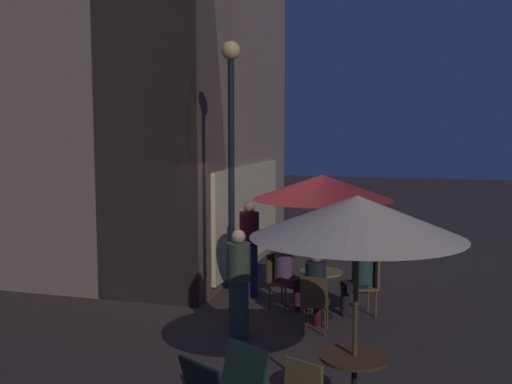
% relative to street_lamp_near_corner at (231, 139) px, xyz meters
% --- Properties ---
extents(ground_plane, '(60.00, 60.00, 0.00)m').
position_rel_street_lamp_near_corner_xyz_m(ground_plane, '(-0.21, -0.13, -2.93)').
color(ground_plane, '#3A2E29').
extents(cafe_building, '(6.36, 7.09, 9.79)m').
position_rel_street_lamp_near_corner_xyz_m(cafe_building, '(2.64, 3.08, 1.96)').
color(cafe_building, '#917360').
rests_on(cafe_building, ground).
extents(street_lamp_near_corner, '(0.30, 0.30, 4.42)m').
position_rel_street_lamp_near_corner_xyz_m(street_lamp_near_corner, '(0.00, 0.00, 0.00)').
color(street_lamp_near_corner, black).
rests_on(street_lamp_near_corner, ground).
extents(cafe_table_0, '(0.74, 0.74, 0.72)m').
position_rel_street_lamp_near_corner_xyz_m(cafe_table_0, '(-2.68, -2.25, -2.40)').
color(cafe_table_0, black).
rests_on(cafe_table_0, ground).
extents(cafe_table_1, '(0.70, 0.70, 0.78)m').
position_rel_street_lamp_near_corner_xyz_m(cafe_table_1, '(0.69, -1.31, -2.37)').
color(cafe_table_1, black).
rests_on(cafe_table_1, ground).
extents(patio_umbrella_0, '(2.21, 2.21, 2.41)m').
position_rel_street_lamp_near_corner_xyz_m(patio_umbrella_0, '(-2.68, -2.25, -0.74)').
color(patio_umbrella_0, black).
rests_on(patio_umbrella_0, ground).
extents(patio_umbrella_1, '(2.27, 2.27, 2.36)m').
position_rel_street_lamp_near_corner_xyz_m(patio_umbrella_1, '(0.69, -1.31, -0.78)').
color(patio_umbrella_1, black).
rests_on(patio_umbrella_1, ground).
extents(cafe_chair_1, '(0.57, 0.57, 0.94)m').
position_rel_street_lamp_near_corner_xyz_m(cafe_chair_1, '(1.05, -0.51, -2.37)').
color(cafe_chair_1, '#503D22').
rests_on(cafe_chair_1, ground).
extents(cafe_chair_2, '(0.43, 0.43, 0.90)m').
position_rel_street_lamp_near_corner_xyz_m(cafe_chair_2, '(-0.13, -1.36, -2.39)').
color(cafe_chair_2, '#4D381F').
rests_on(cafe_chair_2, ground).
extents(cafe_chair_3, '(0.59, 0.59, 0.96)m').
position_rel_street_lamp_near_corner_xyz_m(cafe_chair_3, '(1.05, -2.04, -2.35)').
color(cafe_chair_3, brown).
rests_on(cafe_chair_3, ground).
extents(patron_seated_0, '(0.44, 0.52, 1.21)m').
position_rel_street_lamp_near_corner_xyz_m(patron_seated_0, '(0.99, -0.66, -2.24)').
color(patron_seated_0, '#421625').
rests_on(patron_seated_0, ground).
extents(patron_seated_1, '(0.53, 0.34, 1.30)m').
position_rel_street_lamp_near_corner_xyz_m(patron_seated_1, '(0.01, -1.35, -2.20)').
color(patron_seated_1, '#47121A').
rests_on(patron_seated_1, ground).
extents(patron_seated_2, '(0.48, 0.54, 1.23)m').
position_rel_street_lamp_near_corner_xyz_m(patron_seated_2, '(0.98, -1.90, -2.23)').
color(patron_seated_2, black).
rests_on(patron_seated_2, ground).
extents(patron_standing_3, '(0.36, 0.36, 1.78)m').
position_rel_street_lamp_near_corner_xyz_m(patron_standing_3, '(1.54, 0.17, -2.03)').
color(patron_standing_3, '#212649').
rests_on(patron_standing_3, ground).
extents(patron_standing_4, '(0.35, 0.35, 1.62)m').
position_rel_street_lamp_near_corner_xyz_m(patron_standing_4, '(-0.59, -0.30, -2.11)').
color(patron_standing_4, '#2A433C').
rests_on(patron_standing_4, ground).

